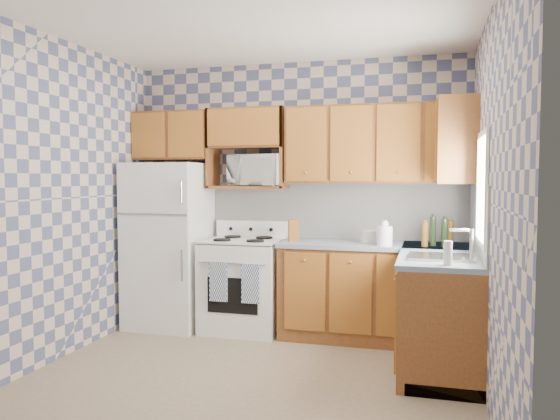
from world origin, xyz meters
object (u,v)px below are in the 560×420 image
(refrigerator, at_px, (169,245))
(stove_body, at_px, (244,286))
(microwave, at_px, (260,170))
(electric_kettle, at_px, (385,236))

(refrigerator, distance_m, stove_body, 0.89)
(microwave, xyz_separation_m, electric_kettle, (1.29, -0.33, -0.60))
(refrigerator, height_order, electric_kettle, refrigerator)
(refrigerator, relative_size, microwave, 2.95)
(stove_body, height_order, electric_kettle, electric_kettle)
(stove_body, bearing_deg, refrigerator, -178.22)
(stove_body, xyz_separation_m, electric_kettle, (1.40, -0.15, 0.56))
(microwave, distance_m, electric_kettle, 1.46)
(microwave, relative_size, electric_kettle, 3.23)
(electric_kettle, bearing_deg, refrigerator, 176.86)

